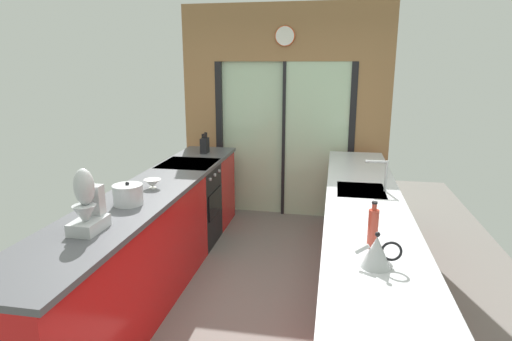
# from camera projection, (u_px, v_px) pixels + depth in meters

# --- Properties ---
(ground_plane) EXTENTS (5.04, 7.60, 0.02)m
(ground_plane) POSITION_uv_depth(u_px,v_px,m) (260.00, 276.00, 4.10)
(ground_plane) COLOR slate
(back_wall_unit) EXTENTS (2.64, 0.12, 2.70)m
(back_wall_unit) POSITION_uv_depth(u_px,v_px,m) (284.00, 100.00, 5.44)
(back_wall_unit) COLOR olive
(back_wall_unit) RESTS_ON ground_plane
(left_counter_run) EXTENTS (0.62, 3.80, 0.92)m
(left_counter_run) POSITION_uv_depth(u_px,v_px,m) (147.00, 243.00, 3.69)
(left_counter_run) COLOR red
(left_counter_run) RESTS_ON ground_plane
(right_counter_run) EXTENTS (0.62, 3.80, 0.92)m
(right_counter_run) POSITION_uv_depth(u_px,v_px,m) (362.00, 251.00, 3.53)
(right_counter_run) COLOR red
(right_counter_run) RESTS_ON ground_plane
(sink_faucet) EXTENTS (0.19, 0.02, 0.26)m
(sink_faucet) POSITION_uv_depth(u_px,v_px,m) (382.00, 171.00, 3.59)
(sink_faucet) COLOR #B7BABC
(sink_faucet) RESTS_ON right_counter_run
(oven_range) EXTENTS (0.60, 0.60, 0.92)m
(oven_range) POSITION_uv_depth(u_px,v_px,m) (190.00, 204.00, 4.76)
(oven_range) COLOR black
(oven_range) RESTS_ON ground_plane
(mixing_bowl) EXTENTS (0.15, 0.15, 0.08)m
(mixing_bowl) POSITION_uv_depth(u_px,v_px,m) (153.00, 183.00, 3.70)
(mixing_bowl) COLOR silver
(mixing_bowl) RESTS_ON left_counter_run
(knife_block) EXTENTS (0.08, 0.14, 0.26)m
(knife_block) POSITION_uv_depth(u_px,v_px,m) (205.00, 145.00, 5.15)
(knife_block) COLOR black
(knife_block) RESTS_ON left_counter_run
(stand_mixer) EXTENTS (0.17, 0.27, 0.42)m
(stand_mixer) POSITION_uv_depth(u_px,v_px,m) (87.00, 207.00, 2.73)
(stand_mixer) COLOR #B7BABC
(stand_mixer) RESTS_ON left_counter_run
(stock_pot) EXTENTS (0.23, 0.23, 0.18)m
(stock_pot) POSITION_uv_depth(u_px,v_px,m) (128.00, 195.00, 3.26)
(stock_pot) COLOR #B7BABC
(stock_pot) RESTS_ON left_counter_run
(kettle) EXTENTS (0.24, 0.16, 0.20)m
(kettle) POSITION_uv_depth(u_px,v_px,m) (377.00, 252.00, 2.26)
(kettle) COLOR #B7BABC
(kettle) RESTS_ON right_counter_run
(soap_bottle) EXTENTS (0.06, 0.06, 0.28)m
(soap_bottle) POSITION_uv_depth(u_px,v_px,m) (373.00, 228.00, 2.49)
(soap_bottle) COLOR #B23D2D
(soap_bottle) RESTS_ON right_counter_run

